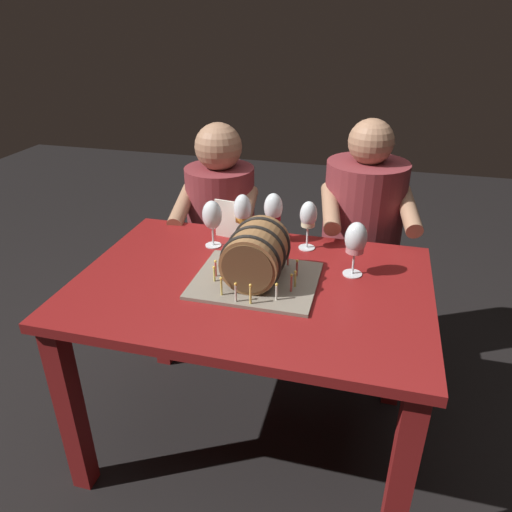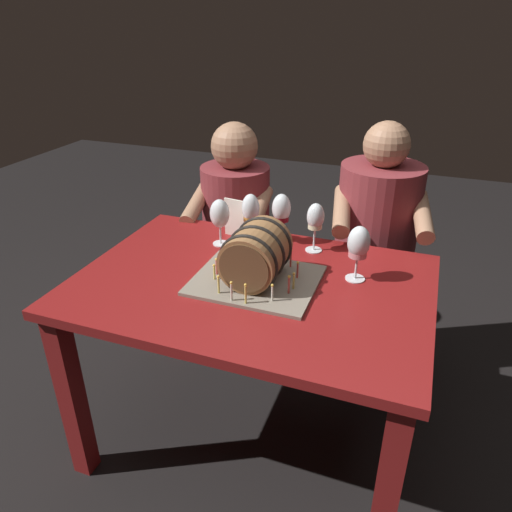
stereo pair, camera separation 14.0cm
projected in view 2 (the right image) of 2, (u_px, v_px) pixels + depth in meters
ground_plane at (252, 435)px, 2.01m from camera, size 8.00×8.00×0.00m
dining_table at (252, 310)px, 1.73m from camera, size 1.22×0.85×0.75m
barrel_cake at (256, 258)px, 1.62m from camera, size 0.42×0.35×0.21m
wine_glass_rose at (359, 245)px, 1.62m from camera, size 0.08×0.08×0.20m
wine_glass_amber at (251, 210)px, 1.90m from camera, size 0.07×0.07×0.20m
wine_glass_empty at (220, 214)px, 1.87m from camera, size 0.08×0.08×0.19m
wine_glass_white at (315, 219)px, 1.82m from camera, size 0.07×0.07×0.20m
wine_glass_red at (280, 210)px, 1.88m from camera, size 0.07×0.07×0.21m
menu_card at (237, 218)px, 1.96m from camera, size 0.11×0.02×0.16m
person_seated_left at (236, 245)px, 2.44m from camera, size 0.40×0.49×1.14m
person_seated_right at (372, 260)px, 2.21m from camera, size 0.45×0.53×1.19m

